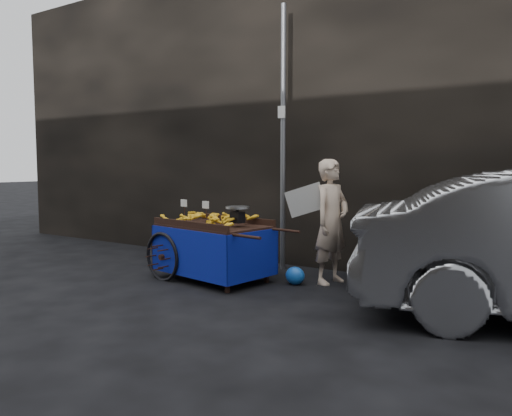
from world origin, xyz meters
The scene contains 6 objects.
ground centered at (0.00, 0.00, 0.00)m, with size 80.00×80.00×0.00m, color black.
building_wall centered at (0.39, 2.60, 2.50)m, with size 13.50×2.00×5.00m.
street_pole centered at (0.30, 1.30, 2.01)m, with size 0.12×0.10×4.00m.
banana_cart centered at (-0.17, 0.12, 0.70)m, with size 2.20×1.26×1.13m.
vendor centered at (1.33, 0.83, 0.84)m, with size 0.85×0.69×1.69m.
plastic_bag centered at (0.98, 0.48, 0.12)m, with size 0.27×0.22×0.24m, color blue.
Camera 1 is at (4.15, -5.32, 1.61)m, focal length 35.00 mm.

